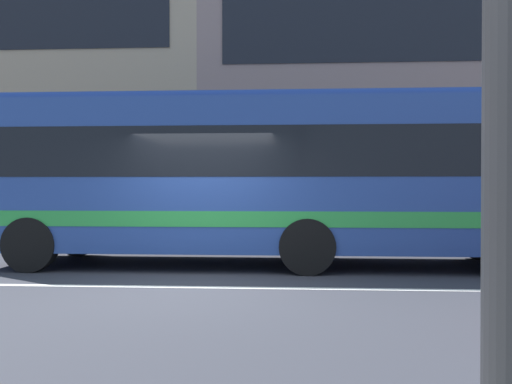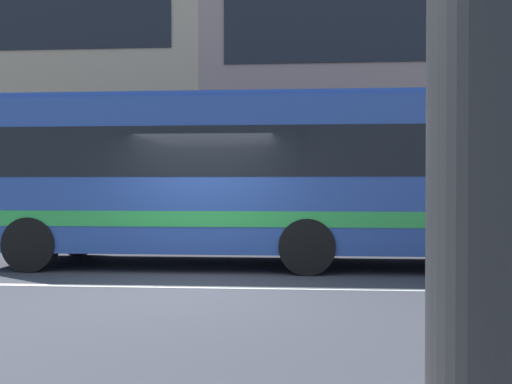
% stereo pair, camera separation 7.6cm
% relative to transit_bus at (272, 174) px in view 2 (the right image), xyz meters
% --- Properties ---
extents(ground_plane, '(160.00, 160.00, 0.00)m').
position_rel_transit_bus_xyz_m(ground_plane, '(-1.21, -2.42, -1.82)').
color(ground_plane, '#32333A').
extents(lane_centre_line, '(60.00, 0.16, 0.01)m').
position_rel_transit_bus_xyz_m(lane_centre_line, '(-1.21, -2.42, -1.81)').
color(lane_centre_line, silver).
rests_on(lane_centre_line, ground_plane).
extents(apartment_block_right, '(21.51, 10.93, 11.63)m').
position_rel_transit_bus_xyz_m(apartment_block_right, '(8.02, 12.54, 4.00)').
color(apartment_block_right, gray).
rests_on(apartment_block_right, ground_plane).
extents(transit_bus, '(10.79, 2.58, 3.30)m').
position_rel_transit_bus_xyz_m(transit_bus, '(0.00, 0.00, 0.00)').
color(transit_bus, '#27448D').
rests_on(transit_bus, ground_plane).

